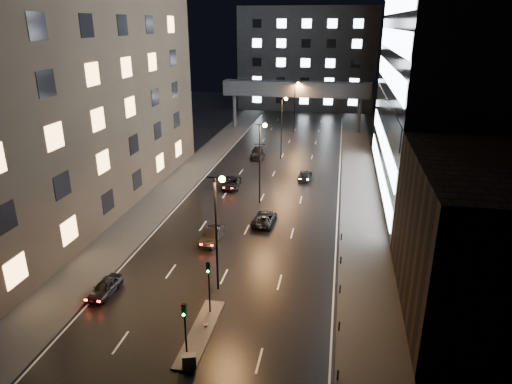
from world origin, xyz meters
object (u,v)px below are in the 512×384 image
car_away_b (212,236)px  car_away_d (258,152)px  utility_cabinet (189,361)px  car_away_a (105,287)px  car_away_c (232,183)px  car_toward_a (264,218)px  car_toward_b (305,175)px

car_away_b → car_away_d: (-1.01, 32.02, 0.10)m
utility_cabinet → car_away_b: bearing=83.8°
car_away_b → car_away_d: bearing=95.4°
car_away_a → car_away_c: car_away_c is taller
car_away_a → car_toward_a: (10.64, 16.39, 0.01)m
car_away_a → car_toward_b: car_away_a is taller
car_away_c → utility_cabinet: bearing=-86.6°
car_toward_b → car_away_c: bearing=31.4°
car_away_b → car_away_c: bearing=100.2°
car_away_b → car_toward_b: car_away_b is taller
car_away_b → utility_cabinet: 18.48m
car_away_c → car_away_a: bearing=-104.4°
car_toward_a → car_away_a: bearing=60.7°
car_away_d → car_toward_a: bearing=-82.5°
car_away_c → car_away_d: size_ratio=0.85×
car_away_d → utility_cabinet: 50.35m
car_toward_a → car_away_b: bearing=54.1°
car_away_c → car_away_d: car_away_d is taller
car_away_b → car_away_c: (-1.89, 16.39, -0.05)m
car_toward_b → utility_cabinet: (-4.12, -39.93, 0.04)m
car_away_d → utility_cabinet: size_ratio=5.30×
car_away_a → car_away_c: bearing=84.1°
car_away_d → car_toward_a: (5.53, -26.54, -0.16)m
car_away_c → car_toward_b: (9.59, 5.41, -0.03)m
car_away_a → car_toward_a: size_ratio=0.81×
car_toward_a → utility_cabinet: (-0.94, -23.60, 0.02)m
car_away_d → car_toward_b: 13.42m
car_away_a → car_toward_a: 19.54m
car_away_a → car_away_d: bearing=86.1°
car_away_a → car_away_b: bearing=63.6°
car_away_a → car_away_d: size_ratio=0.68×
car_away_b → car_toward_a: (4.52, 5.48, -0.06)m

